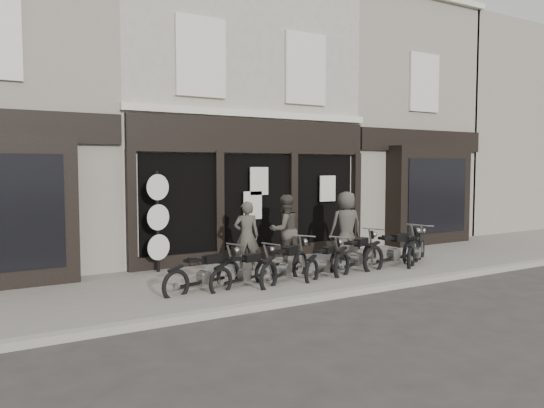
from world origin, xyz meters
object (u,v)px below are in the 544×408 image
man_left (247,236)px  motorcycle_3 (325,265)px  motorcycle_4 (357,258)px  motorcycle_1 (245,274)px  advert_sign_post (158,226)px  motorcycle_6 (416,252)px  man_centre (285,230)px  motorcycle_0 (204,277)px  motorcycle_2 (286,268)px  motorcycle_5 (394,254)px  man_right (346,225)px

man_left → motorcycle_3: bearing=151.4°
motorcycle_4 → man_left: (-2.26, 1.42, 0.54)m
motorcycle_1 → advert_sign_post: size_ratio=0.74×
man_left → motorcycle_4: bearing=169.9°
motorcycle_3 → motorcycle_6: bearing=-26.6°
man_centre → advert_sign_post: size_ratio=0.71×
motorcycle_0 → motorcycle_2: motorcycle_2 is taller
motorcycle_0 → motorcycle_1: (0.87, -0.11, -0.02)m
motorcycle_2 → advert_sign_post: advert_sign_post is taller
motorcycle_5 → motorcycle_1: bearing=169.6°
motorcycle_2 → man_left: size_ratio=1.16×
motorcycle_6 → motorcycle_5: bearing=152.8°
motorcycle_2 → man_left: 1.61m
motorcycle_1 → motorcycle_3: bearing=-19.3°
motorcycle_3 → motorcycle_5: size_ratio=0.77×
man_left → man_centre: man_centre is taller
man_right → advert_sign_post: bearing=0.0°
man_left → motorcycle_1: bearing=82.3°
motorcycle_0 → motorcycle_4: 3.97m
motorcycle_3 → motorcycle_4: motorcycle_4 is taller
motorcycle_3 → motorcycle_6: motorcycle_6 is taller
motorcycle_4 → motorcycle_6: bearing=-22.9°
motorcycle_3 → man_left: size_ratio=1.06×
motorcycle_6 → man_left: 4.58m
motorcycle_6 → man_right: (-1.29, 1.33, 0.64)m
motorcycle_1 → motorcycle_3: size_ratio=1.06×
motorcycle_1 → motorcycle_2: bearing=-20.2°
advert_sign_post → motorcycle_5: bearing=-39.7°
man_left → man_right: bearing=-158.7°
motorcycle_4 → advert_sign_post: advert_sign_post is taller
man_centre → motorcycle_5: bearing=145.7°
motorcycle_2 → motorcycle_4: bearing=-27.6°
motorcycle_3 → motorcycle_6: (3.10, 0.14, 0.03)m
motorcycle_4 → man_right: 1.71m
man_right → motorcycle_6: bearing=145.1°
motorcycle_0 → motorcycle_3: motorcycle_0 is taller
motorcycle_0 → motorcycle_2: size_ratio=1.02×
motorcycle_0 → man_right: bearing=-1.3°
motorcycle_2 → motorcycle_5: motorcycle_5 is taller
motorcycle_0 → man_right: (4.76, 1.32, 0.66)m
man_centre → advert_sign_post: (-3.08, 0.78, 0.21)m
motorcycle_0 → advert_sign_post: size_ratio=0.78×
motorcycle_0 → advert_sign_post: (-0.19, 2.27, 0.85)m
motorcycle_3 → motorcycle_0: bearing=147.9°
motorcycle_2 → man_centre: size_ratio=1.08×
motorcycle_5 → motorcycle_6: motorcycle_5 is taller
motorcycle_6 → man_right: 1.96m
motorcycle_4 → man_centre: (-1.08, 1.55, 0.60)m
motorcycle_1 → man_right: 4.19m
advert_sign_post → man_centre: bearing=-29.9°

